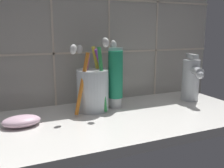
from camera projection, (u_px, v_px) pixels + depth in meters
The scene contains 6 objects.
sink_counter at pixel (127, 119), 59.72cm from camera, with size 62.32×30.10×2.00cm, color silver.
tile_wall_backsplash at pixel (103, 34), 69.39cm from camera, with size 72.32×1.72×41.79cm.
toothbrush_cup at pixel (93, 88), 61.89cm from camera, with size 14.30×9.59×18.19cm.
toothpaste_tube at pixel (116, 78), 63.88cm from camera, with size 3.92×3.73×15.56cm.
sink_faucet at pixel (191, 78), 70.77cm from camera, with size 5.56×9.89×13.29cm.
soap_bar at pixel (21, 121), 52.04cm from camera, with size 7.79×5.37×2.25cm, color #DBB2C6.
Camera 1 is at (-25.84, -50.67, 21.33)cm, focal length 40.00 mm.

